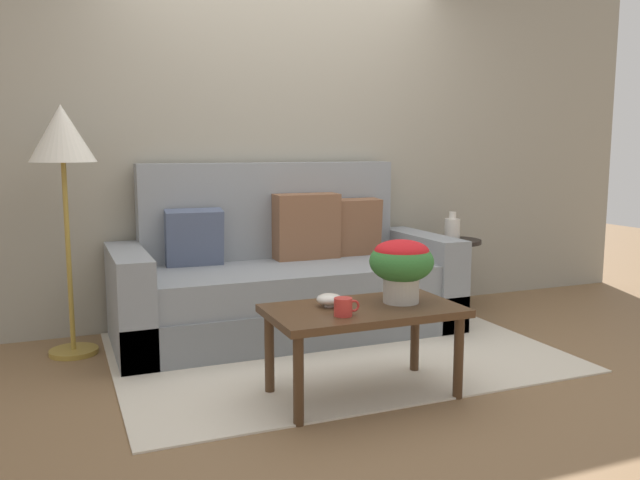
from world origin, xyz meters
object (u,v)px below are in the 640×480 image
object	(u,v)px
floor_lamp	(62,147)
potted_plant	(401,263)
coffee_mug	(344,307)
couch	(286,281)
coffee_table	(363,319)
table_vase	(452,228)
snack_bowl	(329,299)
side_table	(453,261)

from	to	relation	value
floor_lamp	potted_plant	bearing A→B (deg)	-38.86
coffee_mug	couch	bearing A→B (deg)	82.27
coffee_table	table_vase	size ratio (longest dim) A/B	4.52
floor_lamp	table_vase	xyz separation A→B (m)	(2.78, 0.06, -0.62)
floor_lamp	snack_bowl	bearing A→B (deg)	-45.33
coffee_table	potted_plant	xyz separation A→B (m)	(0.23, 0.02, 0.27)
coffee_table	side_table	xyz separation A→B (m)	(1.44, 1.34, -0.02)
coffee_mug	snack_bowl	size ratio (longest dim) A/B	1.00
floor_lamp	coffee_mug	xyz separation A→B (m)	(1.19, -1.41, -0.76)
coffee_table	table_vase	distance (m)	1.98
potted_plant	table_vase	bearing A→B (deg)	47.99
coffee_table	floor_lamp	distance (m)	2.06
floor_lamp	coffee_table	bearing A→B (deg)	-43.63
coffee_table	snack_bowl	size ratio (longest dim) A/B	7.40
couch	coffee_table	distance (m)	1.26
side_table	floor_lamp	size ratio (longest dim) A/B	0.37
floor_lamp	snack_bowl	distance (m)	1.87
coffee_table	floor_lamp	xyz separation A→B (m)	(-1.35, 1.29, 0.86)
snack_bowl	coffee_mug	bearing A→B (deg)	-92.39
side_table	coffee_mug	xyz separation A→B (m)	(-1.60, -1.46, 0.12)
table_vase	side_table	bearing A→B (deg)	-32.24
coffee_mug	table_vase	distance (m)	2.17
snack_bowl	table_vase	size ratio (longest dim) A/B	0.61
coffee_table	coffee_mug	world-z (taller)	coffee_mug
potted_plant	table_vase	size ratio (longest dim) A/B	1.55
couch	side_table	xyz separation A→B (m)	(1.41, 0.08, 0.03)
couch	side_table	distance (m)	1.42
floor_lamp	couch	bearing A→B (deg)	-1.36
snack_bowl	coffee_table	bearing A→B (deg)	-26.57
potted_plant	snack_bowl	world-z (taller)	potted_plant
side_table	potted_plant	distance (m)	1.82
table_vase	snack_bowl	bearing A→B (deg)	-141.12
couch	table_vase	xyz separation A→B (m)	(1.40, 0.09, 0.29)
coffee_table	floor_lamp	size ratio (longest dim) A/B	0.64
side_table	floor_lamp	distance (m)	2.93
side_table	floor_lamp	world-z (taller)	floor_lamp
side_table	couch	bearing A→B (deg)	-176.58
table_vase	potted_plant	bearing A→B (deg)	-132.01
coffee_table	potted_plant	size ratio (longest dim) A/B	2.92
potted_plant	table_vase	world-z (taller)	potted_plant
coffee_table	couch	bearing A→B (deg)	88.90
couch	snack_bowl	bearing A→B (deg)	-98.60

